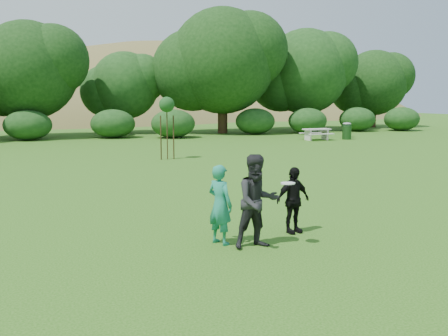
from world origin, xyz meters
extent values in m
plane|color=#19470C|center=(0.00, 0.00, 0.00)|extent=(120.00, 120.00, 0.00)
imported|color=#1C7F64|center=(-1.12, 0.44, 0.78)|extent=(0.59, 0.68, 1.57)
imported|color=black|center=(-0.55, -0.04, 0.90)|extent=(0.89, 0.70, 1.79)
imported|color=black|center=(0.60, 0.61, 0.70)|extent=(0.87, 0.46, 1.41)
cylinder|color=#183A15|center=(15.61, 19.57, 0.45)|extent=(0.60, 0.60, 0.90)
cylinder|color=white|center=(-0.02, -0.25, 1.24)|extent=(0.27, 0.27, 0.03)
cylinder|color=#392916|center=(1.53, 13.69, 1.25)|extent=(0.05, 0.05, 2.50)
sphere|color=#194719|center=(1.53, 13.69, 2.50)|extent=(0.70, 0.70, 0.70)
cylinder|color=#352615|center=(1.23, 13.69, 1.00)|extent=(0.06, 0.06, 2.00)
cylinder|color=#362715|center=(1.83, 13.69, 1.00)|extent=(0.06, 0.06, 2.00)
cube|color=#BCB8AE|center=(13.39, 19.81, 0.72)|extent=(1.80, 0.75, 0.08)
cube|color=beige|center=(12.74, 19.81, 0.34)|extent=(0.10, 0.70, 0.68)
cube|color=#AEAAA2|center=(14.04, 19.81, 0.34)|extent=(0.10, 0.70, 0.68)
cube|color=beige|center=(13.39, 19.21, 0.44)|extent=(1.80, 0.28, 0.06)
cube|color=beige|center=(13.39, 20.41, 0.44)|extent=(1.80, 0.28, 0.06)
cylinder|color=#133618|center=(16.63, 20.99, 0.45)|extent=(0.60, 0.60, 0.90)
ellipsoid|color=gray|center=(16.63, 20.99, 0.95)|extent=(0.60, 0.60, 0.20)
ellipsoid|color=olive|center=(20.00, 72.00, -14.30)|extent=(100.00, 64.00, 52.00)
ellipsoid|color=olive|center=(-5.00, 58.00, -7.70)|extent=(80.00, 50.00, 28.00)
ellipsoid|color=olive|center=(30.00, 60.00, -6.60)|extent=(60.00, 44.00, 24.00)
cylinder|color=#3A2616|center=(-4.00, 29.00, 1.40)|extent=(0.68, 0.68, 2.80)
sphere|color=#194214|center=(-4.00, 29.00, 4.66)|extent=(6.73, 6.73, 6.73)
cylinder|color=#3A2616|center=(3.00, 31.00, 1.14)|extent=(0.60, 0.60, 2.27)
sphere|color=#194214|center=(3.00, 31.00, 3.71)|extent=(5.22, 5.22, 5.22)
cylinder|color=#3A2616|center=(10.00, 28.00, 1.66)|extent=(0.76, 0.76, 3.32)
sphere|color=#194214|center=(10.00, 28.00, 5.56)|extent=(8.12, 8.12, 8.12)
cylinder|color=#3A2616|center=(18.00, 29.00, 1.49)|extent=(0.71, 0.71, 2.97)
sphere|color=#194214|center=(18.00, 29.00, 4.96)|extent=(7.19, 7.19, 7.19)
cylinder|color=#3A2616|center=(26.00, 30.00, 1.22)|extent=(0.62, 0.62, 2.45)
sphere|color=#194214|center=(26.00, 30.00, 4.11)|extent=(6.03, 6.03, 6.03)
camera|label=1|loc=(-4.60, -8.36, 2.86)|focal=40.00mm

